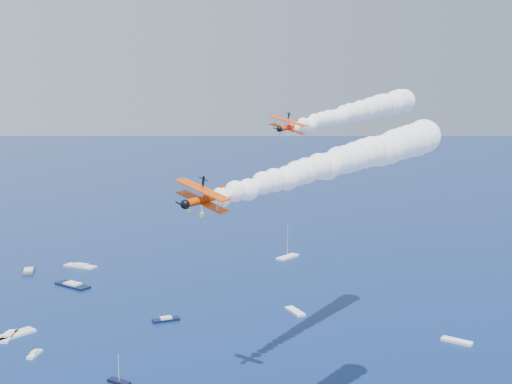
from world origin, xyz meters
TOP-DOWN VIEW (x-y plane):
  - biplane_lead at (21.79, 35.37)m, footprint 10.09×11.25m
  - biplane_trail at (-14.34, -0.94)m, footprint 9.59×10.99m
  - smoke_trail_lead at (49.38, 47.90)m, footprint 63.08×49.58m
  - smoke_trail_trail at (14.38, 8.72)m, footprint 62.71×41.09m
  - spectator_boats at (-13.82, 116.00)m, footprint 223.25×173.93m

SIDE VIEW (x-z plane):
  - spectator_boats at x=-13.82m, z-range 0.00..0.70m
  - biplane_trail at x=-14.34m, z-range 49.93..57.11m
  - smoke_trail_trail at x=14.38m, z-range 50.32..61.34m
  - biplane_lead at x=21.79m, z-range 56.13..63.19m
  - smoke_trail_lead at x=49.38m, z-range 56.46..67.48m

